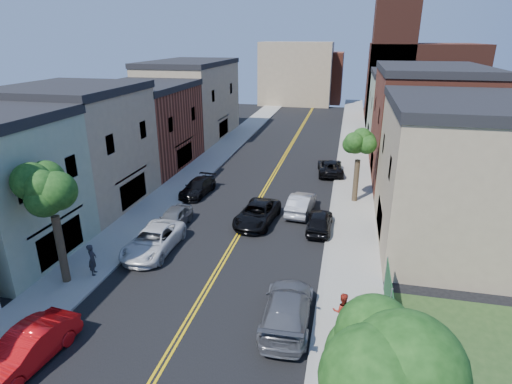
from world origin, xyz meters
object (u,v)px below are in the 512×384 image
Objects in this scene: grey_car_right at (287,309)px; pedestrian_right at (342,311)px; red_sedan at (27,349)px; grey_car_left at (174,218)px; white_pickup at (153,241)px; black_car_left at (198,187)px; black_suv_lane at (257,214)px; dark_car_right_far at (330,167)px; pedestrian_left at (92,259)px; black_car_right at (320,221)px; silver_car_right at (301,203)px.

grey_car_right is 3.04× the size of pedestrian_right.
red_sedan reaches higher than grey_car_left.
white_pickup is 1.19× the size of black_car_left.
red_sedan is at bearing -105.87° from black_suv_lane.
pedestrian_left is (-12.29, -22.28, 0.37)m from dark_car_right_far.
grey_car_left is 15.05m from pedestrian_right.
black_car_right reaches higher than black_car_left.
white_pickup is (0.79, 10.29, -0.02)m from red_sedan.
silver_car_right is at bearing 29.20° from grey_car_left.
black_car_right is at bearing 28.30° from white_pickup.
dark_car_right_far is at bearing -89.45° from black_car_right.
pedestrian_left is 1.02× the size of pedestrian_right.
pedestrian_left reaches higher than black_car_left.
pedestrian_right is (1.83, -10.63, 0.35)m from black_car_right.
black_car_left is 0.88× the size of black_suv_lane.
grey_car_left is at bearing -37.56° from pedestrian_left.
black_car_left is at bearing 149.69° from black_suv_lane.
red_sedan is 13.94m from grey_car_left.
silver_car_right is 0.89× the size of black_suv_lane.
red_sedan is 31.09m from dark_car_right_far.
dark_car_right_far is at bearing 56.36° from grey_car_left.
grey_car_left is 18.37m from dark_car_right_far.
black_car_left is 0.91× the size of dark_car_right_far.
grey_car_left is 6.74m from black_car_left.
black_suv_lane is (-4.65, -13.06, 0.03)m from dark_car_right_far.
silver_car_right reaches higher than white_pickup.
grey_car_right is 2.57m from pedestrian_right.
grey_car_left is at bearing -44.43° from grey_car_right.
grey_car_left is 0.78× the size of black_suv_lane.
grey_car_left is at bearing 10.59° from black_car_right.
red_sedan is 2.59× the size of pedestrian_right.
red_sedan is 1.01× the size of silver_car_right.
grey_car_left is 0.89× the size of silver_car_right.
black_car_right reaches higher than dark_car_right_far.
black_car_right is at bearing -18.41° from black_car_left.
grey_car_left is (0.61, 13.93, -0.07)m from red_sedan.
pedestrian_right is (12.19, -8.82, 0.36)m from grey_car_left.
black_car_right is (10.97, 15.74, -0.06)m from red_sedan.
pedestrian_left is (-1.90, -7.13, 0.38)m from grey_car_left.
grey_car_right reaches higher than silver_car_right.
black_car_right is at bearing 83.77° from dark_car_right_far.
pedestrian_left is (-1.29, -13.84, 0.41)m from black_car_left.
grey_car_left is at bearing -154.21° from black_suv_lane.
white_pickup is at bearing 49.41° from silver_car_right.
black_car_left is at bearing -58.49° from pedestrian_right.
white_pickup is 7.99m from black_suv_lane.
pedestrian_right reaches higher than black_car_right.
white_pickup is at bearing -86.44° from grey_car_left.
pedestrian_left is 14.19m from pedestrian_right.
pedestrian_right is at bearing -44.83° from black_car_left.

